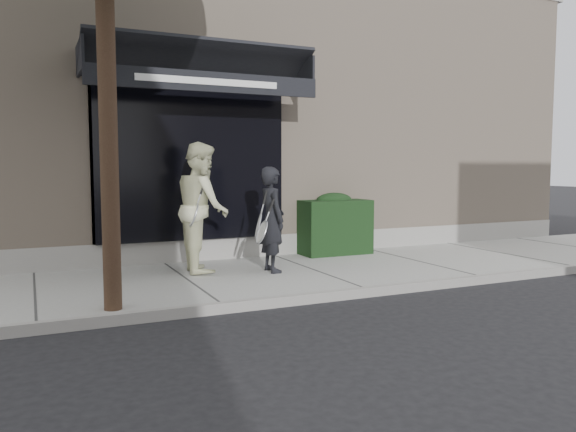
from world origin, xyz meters
name	(u,v)px	position (x,y,z in m)	size (l,w,h in m)	color
ground	(312,276)	(0.00, 0.00, 0.00)	(80.00, 80.00, 0.00)	black
sidewalk	(312,273)	(0.00, 0.00, 0.06)	(20.00, 3.00, 0.12)	gray
curb	(365,292)	(0.00, -1.55, 0.07)	(20.00, 0.10, 0.14)	gray
building_facade	(215,124)	(-0.01, 4.96, 2.74)	(14.30, 8.04, 5.64)	#BDA790
hedge	(334,225)	(1.10, 1.25, 0.66)	(1.30, 0.70, 1.14)	black
pedestrian_front	(272,220)	(-0.66, 0.07, 0.93)	(0.67, 0.83, 1.62)	black
pedestrian_back	(202,207)	(-1.61, 0.56, 1.11)	(0.85, 1.04, 1.99)	beige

